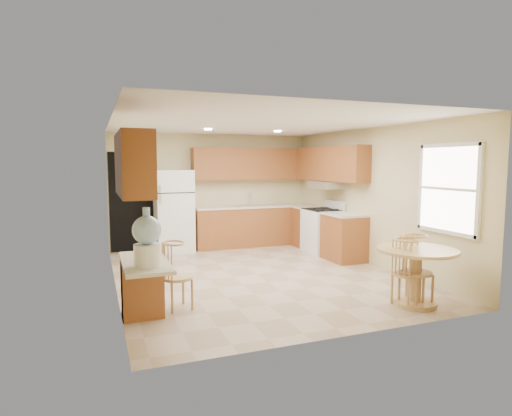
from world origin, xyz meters
name	(u,v)px	position (x,y,z in m)	size (l,w,h in m)	color
floor	(257,275)	(0.00, 0.00, 0.00)	(5.50, 5.50, 0.00)	tan
ceiling	(257,124)	(0.00, 0.00, 2.50)	(4.50, 5.50, 0.02)	white
wall_back	(213,191)	(0.00, 2.75, 1.25)	(4.50, 0.02, 2.50)	beige
wall_front	(350,222)	(0.00, -2.75, 1.25)	(4.50, 0.02, 2.50)	beige
wall_left	(113,205)	(-2.25, 0.00, 1.25)	(0.02, 5.50, 2.50)	beige
wall_right	(371,197)	(2.25, 0.00, 1.25)	(0.02, 5.50, 2.50)	beige
doorway	(133,202)	(-1.75, 2.73, 1.05)	(0.90, 0.02, 2.10)	black
base_cab_back	(254,226)	(0.88, 2.45, 0.43)	(2.75, 0.60, 0.87)	#975426
counter_back	(254,206)	(0.88, 2.45, 0.89)	(2.75, 0.63, 0.04)	beige
base_cab_right_a	(308,227)	(1.95, 1.85, 0.43)	(0.60, 0.59, 0.87)	#975426
counter_right_a	(309,207)	(1.95, 1.85, 0.89)	(0.63, 0.59, 0.04)	beige
base_cab_right_b	(344,238)	(1.95, 0.40, 0.43)	(0.60, 0.80, 0.87)	#975426
counter_right_b	(344,214)	(1.95, 0.40, 0.89)	(0.63, 0.80, 0.04)	beige
upper_cab_back	(252,164)	(0.88, 2.58, 1.85)	(2.75, 0.33, 0.70)	#975426
upper_cab_right	(330,164)	(2.08, 1.21, 1.85)	(0.33, 2.42, 0.70)	#975426
upper_cab_left	(133,165)	(-2.08, -1.60, 1.85)	(0.33, 1.40, 0.70)	#975426
sink	(253,205)	(0.85, 2.45, 0.91)	(0.78, 0.44, 0.01)	silver
range_hood	(326,185)	(2.00, 1.18, 1.42)	(0.50, 0.76, 0.14)	silver
desk_pedestal	(142,287)	(-2.00, -1.32, 0.36)	(0.48, 0.42, 0.72)	#975426
desk_top	(145,262)	(-2.00, -1.70, 0.75)	(0.50, 1.20, 0.04)	beige
window	(448,189)	(2.23, -1.85, 1.50)	(0.06, 1.12, 1.30)	white
can_light_a	(208,129)	(-0.50, 1.20, 2.48)	(0.14, 0.14, 0.02)	white
can_light_b	(278,131)	(0.90, 1.20, 2.48)	(0.14, 0.14, 0.02)	white
refrigerator	(174,211)	(-0.95, 2.40, 0.86)	(0.76, 0.74, 1.72)	white
stove	(322,230)	(1.92, 1.18, 0.47)	(0.65, 0.76, 1.09)	white
dining_table	(416,268)	(1.40, -2.20, 0.50)	(1.02, 1.02, 0.76)	tan
chair_table_a	(413,267)	(1.31, -2.24, 0.53)	(0.39, 0.50, 0.87)	tan
chair_table_b	(421,265)	(1.40, -2.29, 0.56)	(0.41, 0.41, 0.92)	tan
chair_desk	(179,270)	(-1.55, -1.31, 0.53)	(0.38, 0.50, 0.86)	tan
water_crock	(147,240)	(-2.00, -1.98, 1.06)	(0.31, 0.31, 0.63)	white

